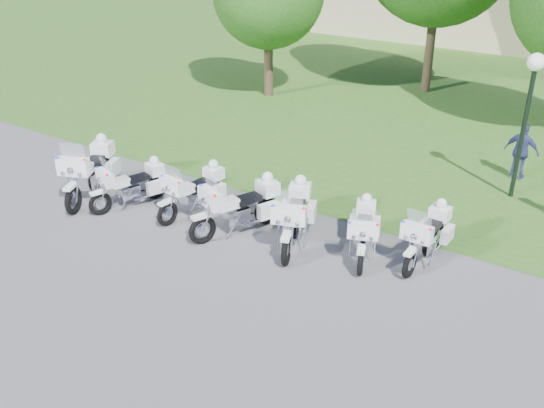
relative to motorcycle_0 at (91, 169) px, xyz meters
The scene contains 11 objects.
ground 6.10m from the motorcycle_0, ahead, with size 100.00×100.00×0.00m, color #515156.
grass_lawn 27.06m from the motorcycle_0, 77.14° to the left, with size 100.00×48.00×0.01m, color #385F1E.
motorcycle_0 is the anchor object (origin of this frame).
motorcycle_1 1.35m from the motorcycle_0, ahead, with size 1.13×2.09×1.45m.
motorcycle_2 3.02m from the motorcycle_0, 13.97° to the left, with size 0.86×2.20×1.48m.
motorcycle_3 4.51m from the motorcycle_0, ahead, with size 1.38×2.31×1.64m.
motorcycle_4 5.85m from the motorcycle_0, ahead, with size 1.37×2.31×1.64m.
motorcycle_5 7.43m from the motorcycle_0, ahead, with size 1.20×1.99×1.42m.
motorcycle_6 8.75m from the motorcycle_0, 11.73° to the left, with size 0.72×2.15×1.45m.
lamp_post 11.35m from the motorcycle_0, 33.17° to the left, with size 0.44×0.44×3.80m.
bystander_c 11.77m from the motorcycle_0, 38.96° to the left, with size 0.95×0.40×1.62m, color navy.
Camera 1 is at (6.07, -8.94, 6.95)m, focal length 40.00 mm.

